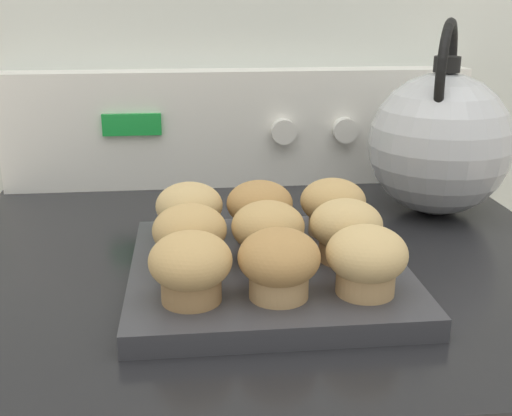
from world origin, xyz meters
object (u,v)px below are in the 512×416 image
at_px(muffin_r2_c0, 189,210).
at_px(muffin_r1_c2, 346,229).
at_px(muffin_r2_c1, 263,208).
at_px(muffin_r0_c1, 284,263).
at_px(muffin_pan, 269,272).
at_px(muffin_r1_c0, 190,235).
at_px(muffin_r0_c2, 367,259).
at_px(muffin_r1_c1, 271,232).
at_px(muffin_r0_c0, 191,266).
at_px(muffin_r2_c2, 333,206).
at_px(tea_kettle, 440,141).

bearing_deg(muffin_r2_c0, muffin_r1_c2, -26.44).
relative_size(muffin_r2_c0, muffin_r2_c1, 1.00).
relative_size(muffin_r0_c1, muffin_r2_c0, 1.00).
relative_size(muffin_pan, muffin_r1_c0, 3.74).
height_order(muffin_r0_c1, muffin_r0_c2, same).
bearing_deg(muffin_pan, muffin_r2_c0, 135.75).
xyz_separation_m(muffin_pan, muffin_r1_c1, (0.00, 0.00, 0.04)).
bearing_deg(muffin_pan, muffin_r2_c1, 88.73).
bearing_deg(muffin_r2_c0, muffin_r0_c0, -89.98).
bearing_deg(muffin_r2_c2, muffin_r1_c2, -92.77).
xyz_separation_m(muffin_r0_c0, muffin_r2_c1, (0.08, 0.16, 0.00)).
xyz_separation_m(muffin_r2_c0, tea_kettle, (0.34, 0.13, 0.04)).
bearing_deg(muffin_r0_c0, muffin_r1_c1, 44.42).
bearing_deg(muffin_r2_c0, muffin_r0_c1, -62.20).
distance_m(muffin_r0_c2, muffin_r2_c0, 0.23).
bearing_deg(muffin_r0_c0, muffin_r2_c2, 43.91).
bearing_deg(muffin_r1_c2, muffin_r2_c1, 134.56).
distance_m(muffin_r0_c2, muffin_r2_c1, 0.18).
distance_m(muffin_r1_c0, muffin_r2_c1, 0.11).
bearing_deg(muffin_r1_c2, tea_kettle, 49.44).
bearing_deg(muffin_r2_c1, muffin_r2_c2, 0.12).
xyz_separation_m(muffin_r1_c2, muffin_r2_c1, (-0.08, 0.08, 0.00)).
bearing_deg(muffin_r0_c1, muffin_r0_c0, 179.60).
xyz_separation_m(muffin_r1_c1, muffin_r2_c1, (0.00, 0.08, 0.00)).
bearing_deg(muffin_r0_c2, muffin_r0_c0, 179.71).
height_order(muffin_r0_c1, tea_kettle, tea_kettle).
height_order(muffin_r0_c1, muffin_r1_c0, same).
height_order(muffin_r1_c2, muffin_r2_c2, same).
distance_m(muffin_r0_c0, tea_kettle, 0.44).
bearing_deg(muffin_r2_c1, muffin_r1_c0, -136.41).
xyz_separation_m(muffin_r0_c1, muffin_r1_c1, (-0.00, 0.08, 0.00)).
height_order(muffin_r0_c0, muffin_r0_c1, same).
bearing_deg(muffin_r2_c2, muffin_r1_c0, -154.31).
relative_size(muffin_r0_c2, tea_kettle, 0.29).
xyz_separation_m(muffin_r1_c0, muffin_r1_c2, (0.16, 0.00, 0.00)).
bearing_deg(muffin_r0_c0, muffin_r2_c1, 62.35).
height_order(muffin_r1_c0, muffin_r2_c2, same).
bearing_deg(muffin_pan, muffin_r0_c2, -45.49).
bearing_deg(muffin_r0_c2, muffin_pan, 134.51).
distance_m(muffin_r1_c0, muffin_r1_c2, 0.16).
xyz_separation_m(muffin_r2_c1, muffin_r2_c2, (0.08, 0.00, 0.00)).
height_order(muffin_r1_c1, muffin_r1_c2, same).
relative_size(muffin_pan, tea_kettle, 1.09).
xyz_separation_m(muffin_r1_c1, muffin_r2_c2, (0.08, 0.08, 0.00)).
bearing_deg(muffin_pan, muffin_r1_c1, 33.66).
relative_size(muffin_r0_c2, muffin_r1_c2, 1.00).
height_order(muffin_r1_c2, muffin_r2_c1, same).
height_order(muffin_r1_c1, tea_kettle, tea_kettle).
relative_size(muffin_r0_c0, muffin_r2_c2, 1.00).
relative_size(muffin_r1_c1, muffin_r2_c0, 1.00).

